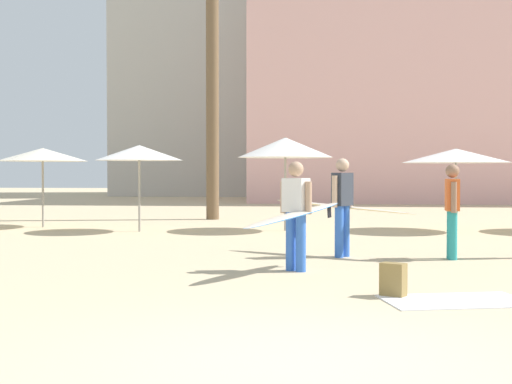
{
  "coord_description": "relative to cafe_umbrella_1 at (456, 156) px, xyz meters",
  "views": [
    {
      "loc": [
        0.16,
        -5.64,
        1.54
      ],
      "look_at": [
        -0.83,
        4.35,
        1.26
      ],
      "focal_mm": 49.58,
      "sensor_mm": 36.0,
      "label": 1
    }
  ],
  "objects": [
    {
      "name": "person_far_left",
      "position": [
        -3.83,
        -7.96,
        -1.04
      ],
      "size": [
        1.58,
        2.44,
        1.71
      ],
      "rotation": [
        0.0,
        0.0,
        4.06
      ],
      "color": "blue",
      "rests_on": "ground"
    },
    {
      "name": "backpack",
      "position": [
        -2.53,
        -9.98,
        -1.76
      ],
      "size": [
        0.35,
        0.33,
        0.42
      ],
      "rotation": [
        0.0,
        0.0,
        1.07
      ],
      "color": "olive",
      "rests_on": "ground"
    },
    {
      "name": "cafe_umbrella_2",
      "position": [
        -11.22,
        0.19,
        0.06
      ],
      "size": [
        2.47,
        2.47,
        2.21
      ],
      "color": "gray",
      "rests_on": "ground"
    },
    {
      "name": "person_mid_center",
      "position": [
        -1.14,
        -6.08,
        -1.04
      ],
      "size": [
        0.25,
        0.61,
        1.68
      ],
      "rotation": [
        0.0,
        0.0,
        3.08
      ],
      "color": "teal",
      "rests_on": "ground"
    },
    {
      "name": "person_near_right",
      "position": [
        -3.07,
        -5.85,
        -1.01
      ],
      "size": [
        2.68,
        1.76,
        1.79
      ],
      "rotation": [
        0.0,
        0.0,
        5.68
      ],
      "color": "blue",
      "rests_on": "ground"
    },
    {
      "name": "ground",
      "position": [
        -3.52,
        -13.15,
        -1.96
      ],
      "size": [
        120.0,
        120.0,
        0.0
      ],
      "primitive_type": "plane",
      "color": "#C6B28C"
    },
    {
      "name": "beach_towel",
      "position": [
        -1.82,
        -10.23,
        -1.96
      ],
      "size": [
        1.87,
        1.36,
        0.01
      ],
      "primitive_type": "cube",
      "rotation": [
        0.0,
        0.0,
        0.24
      ],
      "color": "white",
      "rests_on": "ground"
    },
    {
      "name": "cafe_umbrella_3",
      "position": [
        -4.42,
        -0.33,
        0.22
      ],
      "size": [
        2.49,
        2.49,
        2.44
      ],
      "color": "gray",
      "rests_on": "ground"
    },
    {
      "name": "hotel_pink",
      "position": [
        5.27,
        19.95,
        4.69
      ],
      "size": [
        24.95,
        9.47,
        13.31
      ],
      "primitive_type": "cube",
      "color": "beige",
      "rests_on": "ground"
    },
    {
      "name": "cafe_umbrella_1",
      "position": [
        0.0,
        0.0,
        0.0
      ],
      "size": [
        2.78,
        2.78,
        2.15
      ],
      "color": "gray",
      "rests_on": "ground"
    },
    {
      "name": "cafe_umbrella_7",
      "position": [
        -8.16,
        -0.98,
        0.07
      ],
      "size": [
        2.24,
        2.24,
        2.23
      ],
      "color": "gray",
      "rests_on": "ground"
    }
  ]
}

